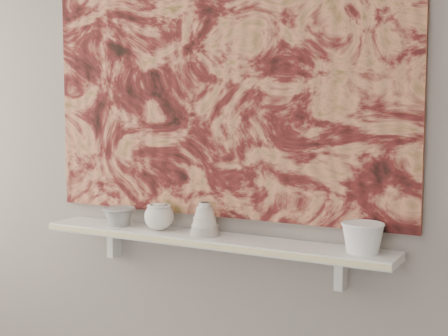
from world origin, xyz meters
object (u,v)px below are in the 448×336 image
Objects in this scene: bowl_grey at (119,216)px; cup_cream at (159,217)px; painting at (218,70)px; bell_vessel at (205,219)px; bowl_white at (363,238)px; shelf at (208,239)px.

bowl_grey is 0.19m from cup_cream.
bell_vessel is (-0.01, -0.08, -0.55)m from painting.
painting is 13.14× the size of cup_cream.
bowl_white is at bearing -7.88° from painting.
bowl_grey reaches higher than shelf.
painting is at bearing 81.10° from bell_vessel.
bowl_white is at bearing 0.00° from bowl_grey.
bowl_grey is 1.07× the size of bell_vessel.
bowl_grey is 0.40m from bell_vessel.
shelf is 11.37× the size of bell_vessel.
shelf is 10.02× the size of bowl_white.
painting is 11.42× the size of bowl_grey.
painting is 0.71m from bowl_grey.
bell_vessel is at bearing 0.00° from cup_cream.
bell_vessel is at bearing 180.00° from shelf.
bell_vessel reaches higher than bowl_grey.
cup_cream is 0.93× the size of bell_vessel.
bowl_white reaches higher than bowl_grey.
painting reaches higher than shelf.
shelf is 0.93× the size of painting.
shelf is at bearing 0.00° from bowl_grey.
bowl_grey is at bearing 180.00° from cup_cream.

